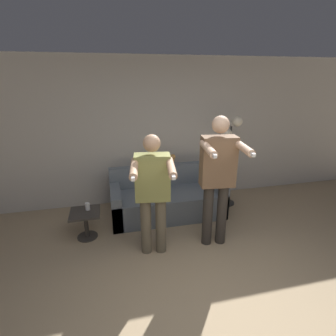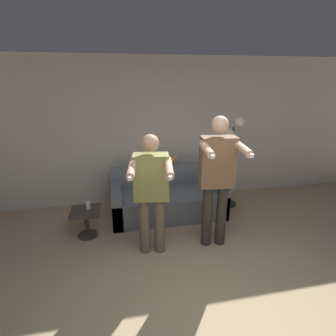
{
  "view_description": "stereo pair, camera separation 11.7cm",
  "coord_description": "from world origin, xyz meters",
  "px_view_note": "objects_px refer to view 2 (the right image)",
  "views": [
    {
      "loc": [
        -0.91,
        -1.73,
        2.25
      ],
      "look_at": [
        -0.09,
        1.71,
        1.01
      ],
      "focal_mm": 28.0,
      "sensor_mm": 36.0,
      "label": 1
    },
    {
      "loc": [
        -0.8,
        -1.76,
        2.25
      ],
      "look_at": [
        -0.09,
        1.71,
        1.01
      ],
      "focal_mm": 28.0,
      "sensor_mm": 36.0,
      "label": 2
    }
  ],
  "objects_px": {
    "person_right": "(217,175)",
    "cat": "(165,160)",
    "floor_lamp": "(233,143)",
    "couch": "(168,199)",
    "cup": "(88,205)",
    "person_left": "(151,189)",
    "side_table": "(86,218)"
  },
  "relations": [
    {
      "from": "couch",
      "to": "cup",
      "type": "relative_size",
      "value": 17.39
    },
    {
      "from": "person_right",
      "to": "cup",
      "type": "relative_size",
      "value": 16.75
    },
    {
      "from": "person_right",
      "to": "floor_lamp",
      "type": "height_order",
      "value": "person_right"
    },
    {
      "from": "cup",
      "to": "floor_lamp",
      "type": "bearing_deg",
      "value": 11.44
    },
    {
      "from": "side_table",
      "to": "person_left",
      "type": "bearing_deg",
      "value": -32.26
    },
    {
      "from": "person_right",
      "to": "side_table",
      "type": "relative_size",
      "value": 4.28
    },
    {
      "from": "couch",
      "to": "cat",
      "type": "relative_size",
      "value": 3.5
    },
    {
      "from": "cat",
      "to": "cup",
      "type": "height_order",
      "value": "cat"
    },
    {
      "from": "person_right",
      "to": "floor_lamp",
      "type": "bearing_deg",
      "value": 64.25
    },
    {
      "from": "couch",
      "to": "cat",
      "type": "xyz_separation_m",
      "value": [
        0.02,
        0.31,
        0.61
      ]
    },
    {
      "from": "person_right",
      "to": "cat",
      "type": "height_order",
      "value": "person_right"
    },
    {
      "from": "person_left",
      "to": "cup",
      "type": "height_order",
      "value": "person_left"
    },
    {
      "from": "person_left",
      "to": "cat",
      "type": "distance_m",
      "value": 1.38
    },
    {
      "from": "floor_lamp",
      "to": "couch",
      "type": "bearing_deg",
      "value": -174.14
    },
    {
      "from": "person_right",
      "to": "side_table",
      "type": "xyz_separation_m",
      "value": [
        -1.76,
        0.56,
        -0.75
      ]
    },
    {
      "from": "person_right",
      "to": "cat",
      "type": "distance_m",
      "value": 1.39
    },
    {
      "from": "side_table",
      "to": "cup",
      "type": "relative_size",
      "value": 3.91
    },
    {
      "from": "cat",
      "to": "couch",
      "type": "bearing_deg",
      "value": -93.57
    },
    {
      "from": "side_table",
      "to": "cat",
      "type": "bearing_deg",
      "value": 29.16
    },
    {
      "from": "person_left",
      "to": "cat",
      "type": "xyz_separation_m",
      "value": [
        0.43,
        1.31,
        -0.06
      ]
    },
    {
      "from": "couch",
      "to": "floor_lamp",
      "type": "height_order",
      "value": "floor_lamp"
    },
    {
      "from": "cat",
      "to": "side_table",
      "type": "xyz_separation_m",
      "value": [
        -1.33,
        -0.74,
        -0.57
      ]
    },
    {
      "from": "cat",
      "to": "cup",
      "type": "bearing_deg",
      "value": -152.0
    },
    {
      "from": "person_left",
      "to": "floor_lamp",
      "type": "xyz_separation_m",
      "value": [
        1.58,
        1.12,
        0.24
      ]
    },
    {
      "from": "person_left",
      "to": "person_right",
      "type": "bearing_deg",
      "value": 8.72
    },
    {
      "from": "person_left",
      "to": "floor_lamp",
      "type": "distance_m",
      "value": 1.95
    },
    {
      "from": "side_table",
      "to": "cup",
      "type": "height_order",
      "value": "cup"
    },
    {
      "from": "person_left",
      "to": "side_table",
      "type": "relative_size",
      "value": 3.83
    },
    {
      "from": "couch",
      "to": "cup",
      "type": "bearing_deg",
      "value": -163.62
    },
    {
      "from": "person_right",
      "to": "cup",
      "type": "height_order",
      "value": "person_right"
    },
    {
      "from": "cat",
      "to": "side_table",
      "type": "bearing_deg",
      "value": -150.84
    },
    {
      "from": "person_left",
      "to": "side_table",
      "type": "bearing_deg",
      "value": 156.31
    }
  ]
}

